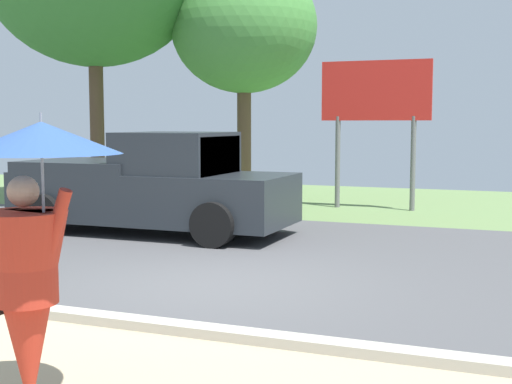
% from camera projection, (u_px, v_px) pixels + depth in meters
% --- Properties ---
extents(ground_plane, '(40.00, 22.00, 0.20)m').
position_uv_depth(ground_plane, '(283.00, 249.00, 11.71)').
color(ground_plane, '#4C4C4F').
extents(monk_pedestrian, '(1.12, 1.09, 2.13)m').
position_uv_depth(monk_pedestrian, '(30.00, 256.00, 4.86)').
color(monk_pedestrian, '#B22D1E').
rests_on(monk_pedestrian, ground_plane).
extents(pickup_truck, '(5.20, 2.28, 1.88)m').
position_uv_depth(pickup_truck, '(154.00, 186.00, 13.03)').
color(pickup_truck, '#23282D').
rests_on(pickup_truck, ground_plane).
extents(roadside_billboard, '(2.60, 0.12, 3.50)m').
position_uv_depth(roadside_billboard, '(376.00, 101.00, 16.46)').
color(roadside_billboard, slate).
rests_on(roadside_billboard, ground_plane).
extents(tree_left_far, '(3.71, 3.71, 6.17)m').
position_uv_depth(tree_left_far, '(244.00, 27.00, 17.74)').
color(tree_left_far, brown).
rests_on(tree_left_far, ground_plane).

